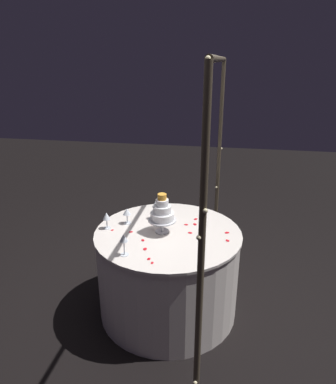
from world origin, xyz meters
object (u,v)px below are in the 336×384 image
main_table (168,271)px  tiered_cake (162,213)px  decorative_arch (214,161)px  wine_glass_1 (156,206)px  wine_glass_3 (124,239)px  wine_glass_2 (127,212)px  wine_glass_0 (106,217)px

main_table → tiered_cake: size_ratio=3.62×
decorative_arch → wine_glass_1: 0.72m
wine_glass_1 → wine_glass_3: bearing=-7.9°
tiered_cake → wine_glass_2: (-0.10, -0.31, -0.07)m
decorative_arch → wine_glass_2: 0.86m
tiered_cake → wine_glass_0: (0.02, -0.45, -0.06)m
main_table → wine_glass_0: bearing=-86.8°
main_table → wine_glass_2: size_ratio=8.77×
wine_glass_0 → wine_glass_2: wine_glass_0 is taller
tiered_cake → wine_glass_0: bearing=-87.7°
wine_glass_1 → wine_glass_3: size_ratio=0.99×
wine_glass_1 → tiered_cake: bearing=24.0°
wine_glass_0 → wine_glass_2: 0.18m
main_table → decorative_arch: bearing=89.8°
decorative_arch → wine_glass_1: (-0.23, -0.48, -0.48)m
main_table → wine_glass_2: (-0.09, -0.36, 0.47)m
wine_glass_2 → wine_glass_3: bearing=14.4°
tiered_cake → wine_glass_3: bearing=-26.3°
tiered_cake → wine_glass_3: tiered_cake is taller
main_table → wine_glass_1: 0.56m
decorative_arch → wine_glass_3: decorative_arch is taller
tiered_cake → wine_glass_2: tiered_cake is taller
main_table → tiered_cake: 0.53m
wine_glass_1 → wine_glass_2: 0.25m
wine_glass_0 → wine_glass_2: (-0.12, 0.13, -0.00)m
wine_glass_1 → wine_glass_2: bearing=-57.1°
decorative_arch → wine_glass_1: decorative_arch is taller
main_table → wine_glass_1: wine_glass_1 is taller
main_table → wine_glass_3: size_ratio=7.15×
decorative_arch → main_table: decorative_arch is taller
wine_glass_0 → wine_glass_1: size_ratio=0.86×
wine_glass_3 → wine_glass_2: bearing=-165.6°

